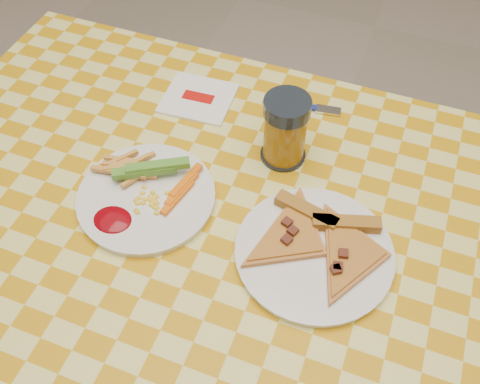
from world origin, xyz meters
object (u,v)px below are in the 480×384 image
object	(u,v)px
plate_right	(314,253)
drink_glass	(285,130)
plate_left	(147,198)
table	(238,266)

from	to	relation	value
plate_right	drink_glass	bearing A→B (deg)	120.87
plate_left	plate_right	bearing A→B (deg)	-1.13
table	drink_glass	bearing A→B (deg)	87.25
table	plate_right	xyz separation A→B (m)	(0.12, 0.02, 0.08)
plate_right	drink_glass	distance (m)	0.22
plate_right	drink_glass	size ratio (longest dim) A/B	1.84
drink_glass	plate_left	bearing A→B (deg)	-136.10
plate_left	drink_glass	bearing A→B (deg)	43.90
table	plate_left	world-z (taller)	plate_left
plate_left	plate_right	distance (m)	0.29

